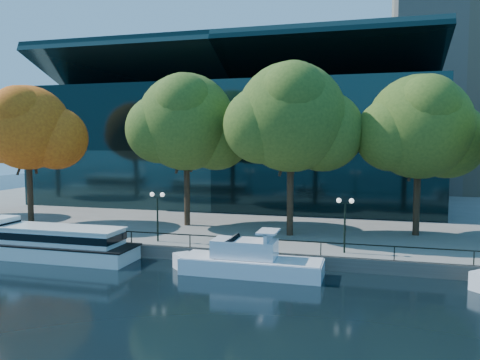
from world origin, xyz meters
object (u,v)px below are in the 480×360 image
(lamp_1, at_px, (157,205))
(lamp_2, at_px, (345,213))
(cruiser_near, at_px, (245,260))
(tree_1, at_px, (29,130))
(tree_2, at_px, (188,124))
(tree_4, at_px, (421,129))
(tree_3, at_px, (293,120))
(tour_boat, at_px, (43,241))

(lamp_1, relative_size, lamp_2, 1.00)
(cruiser_near, height_order, tree_1, tree_1)
(tree_2, bearing_deg, cruiser_near, -52.82)
(cruiser_near, bearing_deg, tree_4, 44.33)
(tree_3, bearing_deg, lamp_1, -152.73)
(tree_1, distance_m, lamp_1, 17.46)
(tree_1, bearing_deg, tour_boat, -46.87)
(tour_boat, distance_m, lamp_2, 23.49)
(tree_1, height_order, tree_4, tree_4)
(cruiser_near, height_order, tree_4, tree_4)
(tree_4, bearing_deg, cruiser_near, -135.67)
(tour_boat, height_order, lamp_1, lamp_1)
(tree_1, distance_m, tree_2, 15.76)
(cruiser_near, relative_size, lamp_1, 2.69)
(tree_2, relative_size, tree_3, 0.98)
(tree_2, relative_size, lamp_2, 3.62)
(lamp_2, bearing_deg, tree_3, 131.77)
(tree_2, bearing_deg, lamp_2, -26.28)
(cruiser_near, xyz_separation_m, tree_4, (12.36, 12.08, 9.20))
(tree_3, distance_m, lamp_2, 9.93)
(tree_4, bearing_deg, tour_boat, -157.87)
(tree_1, xyz_separation_m, lamp_2, (30.56, -4.40, -6.30))
(lamp_2, bearing_deg, tree_2, 153.72)
(cruiser_near, xyz_separation_m, tree_2, (-8.62, 11.37, 9.79))
(tour_boat, xyz_separation_m, tree_4, (28.93, 11.77, 8.88))
(tree_2, bearing_deg, tree_4, 1.93)
(tree_4, xyz_separation_m, lamp_1, (-20.75, -8.17, -6.19))
(tree_2, xyz_separation_m, lamp_1, (0.23, -7.46, -6.78))
(tour_boat, relative_size, tree_4, 1.16)
(tour_boat, height_order, tree_1, tree_1)
(cruiser_near, xyz_separation_m, tree_1, (-24.07, 8.31, 9.30))
(cruiser_near, bearing_deg, tree_1, 160.95)
(tree_1, distance_m, tree_3, 25.89)
(tree_2, height_order, lamp_2, tree_2)
(tour_boat, distance_m, tree_4, 32.47)
(tree_3, bearing_deg, tree_4, 15.43)
(tree_3, bearing_deg, lamp_2, -48.23)
(tour_boat, height_order, tree_2, tree_2)
(tour_boat, distance_m, tree_2, 16.59)
(tour_boat, bearing_deg, tree_4, 22.13)
(tree_1, height_order, tree_2, tree_2)
(tree_2, distance_m, lamp_2, 18.16)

